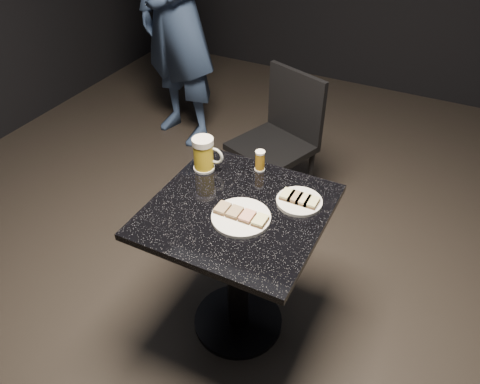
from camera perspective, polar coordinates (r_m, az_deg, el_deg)
name	(u,v)px	position (r m, az deg, el deg)	size (l,w,h in m)	color
floor	(238,322)	(2.45, -0.22, -15.51)	(6.00, 6.00, 0.00)	black
plate_large	(241,217)	(1.85, 0.13, -3.11)	(0.24, 0.24, 0.01)	white
plate_small	(299,201)	(1.94, 7.23, -1.15)	(0.19, 0.19, 0.01)	white
patron	(177,13)	(3.49, -7.70, 20.85)	(0.70, 0.46, 1.92)	navy
table	(238,250)	(2.07, -0.25, -7.13)	(0.70, 0.70, 0.75)	black
beer_mug	(204,154)	(2.08, -4.40, 4.64)	(0.14, 0.10, 0.16)	silver
beer_tumbler	(260,161)	(2.09, 2.45, 3.83)	(0.05, 0.05, 0.10)	silver
chair	(280,136)	(2.85, 4.92, 6.83)	(0.54, 0.54, 0.88)	black
canapes_on_plate_large	(241,214)	(1.84, 0.13, -2.73)	(0.22, 0.07, 0.02)	#4C3521
canapes_on_plate_small	(300,198)	(1.93, 7.27, -0.77)	(0.16, 0.07, 0.02)	#4C3521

